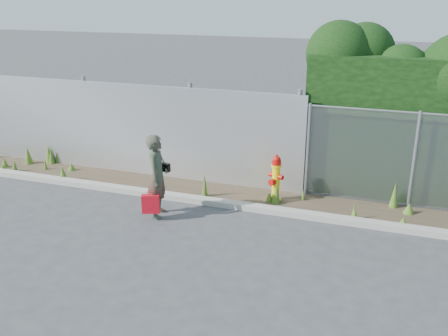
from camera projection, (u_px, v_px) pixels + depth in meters
ground at (214, 249)px, 8.69m from camera, size 80.00×80.00×0.00m
curb at (244, 206)px, 10.27m from camera, size 16.00×0.22×0.12m
weed_strip at (250, 192)px, 10.83m from camera, size 16.00×1.24×0.54m
corrugated_fence at (130, 129)px, 11.99m from camera, size 8.50×0.21×2.30m
fire_hydrant at (276, 179)px, 10.53m from camera, size 0.35×0.31×1.04m
woman at (158, 176)px, 9.76m from camera, size 0.49×0.66×1.66m
red_tote_bag at (151, 204)px, 9.66m from camera, size 0.34×0.12×0.44m
black_shoulder_bag at (165, 167)px, 9.83m from camera, size 0.22×0.09×0.17m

